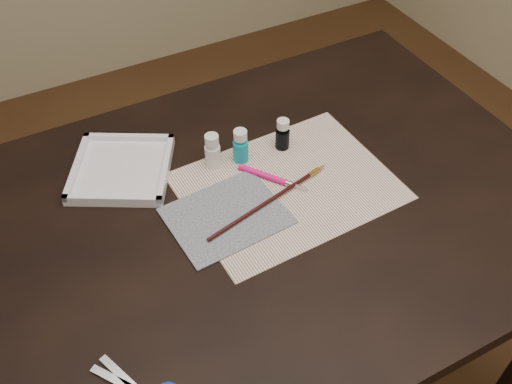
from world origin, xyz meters
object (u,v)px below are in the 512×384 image
paper (288,186)px  paint_bottle_cyan (241,146)px  canvas (226,216)px  paint_bottle_navy (283,134)px  palette_tray (122,168)px  paint_bottle_white (212,151)px

paper → paint_bottle_cyan: bearing=113.1°
canvas → paint_bottle_navy: 0.25m
paper → paint_bottle_cyan: paint_bottle_cyan is taller
canvas → palette_tray: (-0.14, 0.22, 0.01)m
paint_bottle_navy → paint_bottle_white: bearing=173.3°
canvas → paint_bottle_cyan: (0.10, 0.14, 0.04)m
paint_bottle_cyan → paint_bottle_navy: paint_bottle_cyan is taller
paint_bottle_white → paint_bottle_navy: 0.16m
paper → paint_bottle_navy: (0.05, 0.11, 0.04)m
canvas → paint_bottle_white: bearing=74.7°
canvas → paint_bottle_cyan: bearing=53.4°
paint_bottle_white → paper: bearing=-50.0°
paper → paint_bottle_navy: bearing=66.2°
paper → paint_bottle_white: bearing=130.0°
paint_bottle_navy → palette_tray: size_ratio=0.38×
canvas → palette_tray: palette_tray is taller
paint_bottle_cyan → palette_tray: 0.26m
paint_bottle_cyan → palette_tray: size_ratio=0.40×
palette_tray → paint_bottle_navy: bearing=-14.4°
paint_bottle_cyan → paint_bottle_navy: 0.10m
paper → canvas: bearing=-173.6°
paper → paint_bottle_navy: 0.13m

